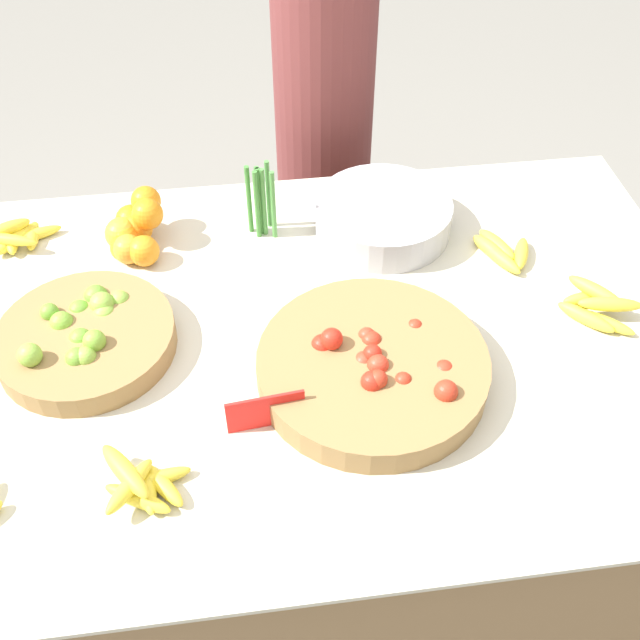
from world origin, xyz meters
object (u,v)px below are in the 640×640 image
object	(u,v)px
lime_bowl	(87,337)
price_sign	(266,412)
tomato_basket	(372,367)
metal_bowl	(383,217)
vendor_person	(324,106)

from	to	relation	value
lime_bowl	price_sign	size ratio (longest dim) A/B	2.46
lime_bowl	tomato_basket	world-z (taller)	tomato_basket
lime_bowl	metal_bowl	bearing A→B (deg)	23.93
metal_bowl	price_sign	bearing A→B (deg)	-120.90
lime_bowl	vendor_person	world-z (taller)	vendor_person
metal_bowl	vendor_person	size ratio (longest dim) A/B	0.21
metal_bowl	vendor_person	distance (m)	0.57
lime_bowl	price_sign	bearing A→B (deg)	-35.36
price_sign	vendor_person	distance (m)	1.17
metal_bowl	tomato_basket	bearing A→B (deg)	-103.63
metal_bowl	vendor_person	bearing A→B (deg)	97.48
tomato_basket	vendor_person	xyz separation A→B (m)	(0.04, 1.04, 0.01)
lime_bowl	metal_bowl	world-z (taller)	lime_bowl
lime_bowl	price_sign	distance (m)	0.45
price_sign	metal_bowl	bearing A→B (deg)	53.10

